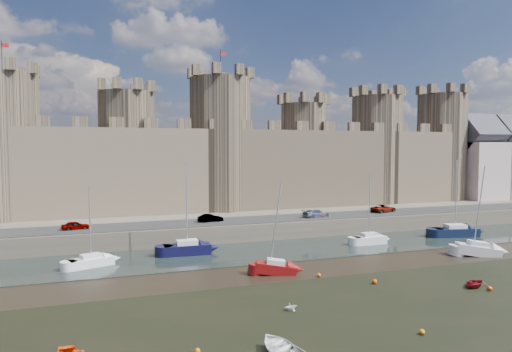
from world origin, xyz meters
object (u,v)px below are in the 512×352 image
object	(u,v)px
sailboat_1	(187,248)
car_1	(210,218)
car_3	(383,209)
sailboat_0	(91,261)
car_0	(75,226)
sailboat_3	(455,231)
car_2	(316,213)
sailboat_2	(369,239)
sailboat_5	(478,249)
sailboat_4	(276,267)

from	to	relation	value
sailboat_1	car_1	bearing A→B (deg)	61.81
car_3	sailboat_0	xyz separation A→B (m)	(-46.12, -11.34, -2.44)
car_0	sailboat_3	xyz separation A→B (m)	(53.52, -9.91, -2.22)
car_2	sailboat_1	distance (m)	23.25
car_1	sailboat_2	bearing A→B (deg)	-124.72
car_1	car_2	distance (m)	16.73
car_3	sailboat_0	bearing A→B (deg)	88.03
sailboat_0	car_1	bearing A→B (deg)	13.52
car_1	car_2	size ratio (longest dim) A/B	0.81
car_1	sailboat_1	xyz separation A→B (m)	(-5.05, -8.71, -2.22)
car_0	car_2	xyz separation A→B (m)	(35.05, -0.50, 0.06)
sailboat_0	sailboat_2	bearing A→B (deg)	-20.15
car_2	car_3	bearing A→B (deg)	-94.61
sailboat_1	sailboat_5	size ratio (longest dim) A/B	1.03
sailboat_1	sailboat_5	world-z (taller)	sailboat_1
car_1	sailboat_5	size ratio (longest dim) A/B	0.33
sailboat_3	sailboat_5	distance (m)	12.17
car_1	sailboat_0	xyz separation A→B (m)	(-16.30, -10.98, -2.38)
car_0	sailboat_5	bearing A→B (deg)	-123.45
car_3	sailboat_4	world-z (taller)	sailboat_4
sailboat_0	sailboat_3	world-z (taller)	sailboat_3
sailboat_2	sailboat_3	bearing A→B (deg)	2.96
car_0	car_2	bearing A→B (deg)	-100.95
sailboat_2	sailboat_4	bearing A→B (deg)	-150.68
car_1	sailboat_2	xyz separation A→B (m)	(19.87, -10.79, -2.30)
sailboat_0	car_2	bearing A→B (deg)	-3.35
car_3	sailboat_0	world-z (taller)	sailboat_0
car_3	sailboat_2	world-z (taller)	sailboat_2
sailboat_5	car_0	bearing A→B (deg)	179.73
sailboat_0	sailboat_5	world-z (taller)	sailboat_5
sailboat_4	car_3	bearing A→B (deg)	54.38
sailboat_1	car_0	bearing A→B (deg)	149.72
sailboat_4	car_1	bearing A→B (deg)	113.77
sailboat_4	car_0	bearing A→B (deg)	153.30
sailboat_1	sailboat_3	bearing A→B (deg)	-0.26
car_2	sailboat_1	size ratio (longest dim) A/B	0.39
car_3	sailboat_0	distance (m)	47.55
sailboat_2	sailboat_3	xyz separation A→B (m)	(15.31, 0.55, 0.06)
car_0	car_2	world-z (taller)	car_2
car_2	sailboat_0	size ratio (longest dim) A/B	0.50
car_1	sailboat_2	size ratio (longest dim) A/B	0.37
sailboat_0	sailboat_5	size ratio (longest dim) A/B	0.80
car_3	sailboat_2	distance (m)	15.13
sailboat_1	sailboat_2	xyz separation A→B (m)	(24.93, -2.09, -0.08)
car_1	sailboat_1	size ratio (longest dim) A/B	0.32
sailboat_2	sailboat_3	distance (m)	15.32
car_0	sailboat_0	bearing A→B (deg)	-179.29
sailboat_0	sailboat_4	xyz separation A→B (m)	(18.54, -9.35, 0.01)
sailboat_4	sailboat_3	bearing A→B (deg)	34.52
car_2	sailboat_2	world-z (taller)	sailboat_2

